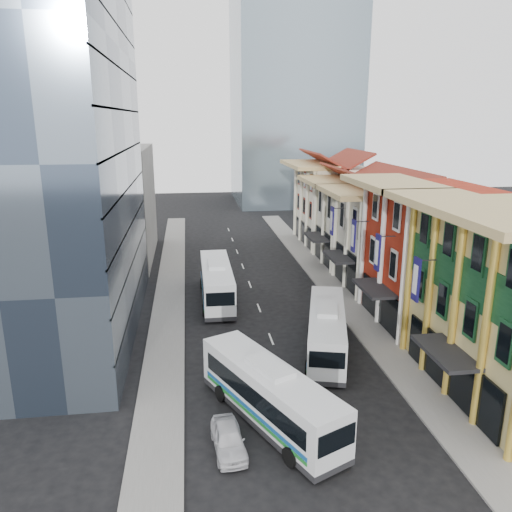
{
  "coord_description": "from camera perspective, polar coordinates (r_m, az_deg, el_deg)",
  "views": [
    {
      "loc": [
        -6.29,
        -21.89,
        17.34
      ],
      "look_at": [
        -0.5,
        20.39,
        5.57
      ],
      "focal_mm": 35.0,
      "sensor_mm": 36.0,
      "label": 1
    }
  ],
  "objects": [
    {
      "name": "bus_right",
      "position": [
        38.8,
        8.07,
        -8.27
      ],
      "size": [
        5.68,
        11.89,
        3.71
      ],
      "primitive_type": null,
      "rotation": [
        0.0,
        0.0,
        -0.27
      ],
      "color": "silver",
      "rests_on": "ground"
    },
    {
      "name": "office_block_far",
      "position": [
        65.44,
        -16.3,
        5.71
      ],
      "size": [
        10.0,
        18.0,
        14.0
      ],
      "primitive_type": "cube",
      "color": "gray",
      "rests_on": "ground"
    },
    {
      "name": "bus_left_far",
      "position": [
        49.09,
        -4.53,
        -2.88
      ],
      "size": [
        2.93,
        12.31,
        3.94
      ],
      "primitive_type": null,
      "rotation": [
        0.0,
        0.0,
        -0.0
      ],
      "color": "white",
      "rests_on": "ground"
    },
    {
      "name": "bus_left_near",
      "position": [
        30.2,
        1.53,
        -15.38
      ],
      "size": [
        7.47,
        11.79,
        3.76
      ],
      "primitive_type": null,
      "rotation": [
        0.0,
        0.0,
        0.44
      ],
      "color": "silver",
      "rests_on": "ground"
    },
    {
      "name": "office_tower",
      "position": [
        42.33,
        -22.88,
        11.07
      ],
      "size": [
        12.0,
        26.0,
        30.0
      ],
      "primitive_type": "cube",
      "color": "#374458",
      "rests_on": "ground"
    },
    {
      "name": "sidewalk_left",
      "position": [
        47.21,
        -9.99,
        -6.28
      ],
      "size": [
        3.0,
        90.0,
        0.15
      ],
      "primitive_type": "cube",
      "color": "slate",
      "rests_on": "ground"
    },
    {
      "name": "shophouse_red",
      "position": [
        45.3,
        19.11,
        0.05
      ],
      "size": [
        8.0,
        10.0,
        12.0
      ],
      "primitive_type": "cube",
      "color": "#9F2512",
      "rests_on": "ground"
    },
    {
      "name": "shophouse_cream_near",
      "position": [
        53.9,
        14.56,
        1.68
      ],
      "size": [
        8.0,
        9.0,
        10.0
      ],
      "primitive_type": "cube",
      "color": "white",
      "rests_on": "ground"
    },
    {
      "name": "ground",
      "position": [
        28.62,
        7.06,
        -22.0
      ],
      "size": [
        200.0,
        200.0,
        0.0
      ],
      "primitive_type": "plane",
      "color": "black",
      "rests_on": "ground"
    },
    {
      "name": "shophouse_cream_mid",
      "position": [
        62.11,
        11.47,
        3.64
      ],
      "size": [
        8.0,
        9.0,
        10.0
      ],
      "primitive_type": "cube",
      "color": "white",
      "rests_on": "ground"
    },
    {
      "name": "sedan_left",
      "position": [
        28.64,
        -3.17,
        -20.15
      ],
      "size": [
        1.98,
        4.19,
        1.38
      ],
      "primitive_type": "imported",
      "rotation": [
        0.0,
        0.0,
        0.08
      ],
      "color": "silver",
      "rests_on": "ground"
    },
    {
      "name": "shophouse_cream_far",
      "position": [
        71.84,
        8.77,
        5.75
      ],
      "size": [
        8.0,
        12.0,
        11.0
      ],
      "primitive_type": "cube",
      "color": "white",
      "rests_on": "ground"
    },
    {
      "name": "sidewalk_right",
      "position": [
        49.42,
        10.19,
        -5.29
      ],
      "size": [
        3.0,
        90.0,
        0.15
      ],
      "primitive_type": "cube",
      "color": "slate",
      "rests_on": "ground"
    }
  ]
}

